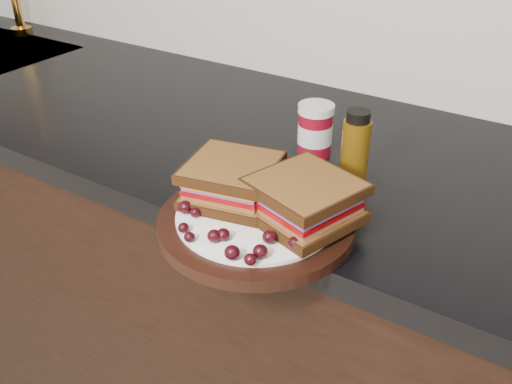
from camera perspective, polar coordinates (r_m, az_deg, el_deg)
base_cabinets at (r=1.32m, az=4.03°, el=-14.02°), size 3.96×0.58×0.86m
countertop at (r=1.05m, az=4.91°, el=3.59°), size 3.98×0.60×0.04m
plate at (r=0.81m, az=0.00°, el=-3.10°), size 0.28×0.28×0.02m
sandwich_left at (r=0.82m, az=-2.43°, el=1.17°), size 0.15×0.15×0.06m
sandwich_right at (r=0.78m, az=4.89°, el=-0.84°), size 0.16×0.16×0.06m
grape_0 at (r=0.80m, az=-7.09°, el=-1.50°), size 0.02×0.02×0.02m
grape_1 at (r=0.80m, az=-6.11°, el=-2.03°), size 0.02×0.02×0.01m
grape_2 at (r=0.77m, az=-7.27°, el=-3.56°), size 0.02×0.02×0.01m
grape_3 at (r=0.75m, az=-6.68°, el=-4.49°), size 0.01×0.01×0.01m
grape_4 at (r=0.74m, az=-4.22°, el=-4.41°), size 0.02×0.02×0.02m
grape_5 at (r=0.75m, az=-3.30°, el=-4.27°), size 0.02×0.02×0.02m
grape_6 at (r=0.71m, az=-2.41°, el=-6.06°), size 0.02×0.02×0.02m
grape_7 at (r=0.70m, az=-0.58°, el=-6.74°), size 0.02×0.02×0.02m
grape_8 at (r=0.71m, az=0.42°, el=-5.95°), size 0.02×0.02×0.02m
grape_9 at (r=0.74m, az=1.35°, el=-4.52°), size 0.02×0.02×0.02m
grape_10 at (r=0.73m, az=3.91°, el=-5.11°), size 0.02×0.02×0.02m
grape_11 at (r=0.75m, az=4.69°, el=-3.91°), size 0.02×0.02×0.02m
grape_12 at (r=0.76m, az=5.35°, el=-3.45°), size 0.02×0.02×0.02m
grape_13 at (r=0.79m, az=6.55°, el=-2.37°), size 0.02×0.02×0.02m
grape_14 at (r=0.80m, az=5.49°, el=-1.62°), size 0.02×0.02×0.01m
grape_15 at (r=0.84m, az=0.33°, el=0.27°), size 0.02×0.02×0.02m
grape_16 at (r=0.86m, az=-2.47°, el=1.00°), size 0.02×0.02×0.02m
grape_17 at (r=0.85m, az=-2.90°, el=0.64°), size 0.02×0.02×0.02m
grape_18 at (r=0.85m, az=-4.82°, el=0.36°), size 0.02×0.02×0.02m
grape_19 at (r=0.84m, az=-5.06°, el=0.09°), size 0.02×0.02×0.02m
grape_20 at (r=0.84m, az=-1.33°, el=0.03°), size 0.02×0.02×0.02m
grape_21 at (r=0.83m, az=-2.12°, el=-0.20°), size 0.02×0.02×0.02m
grape_22 at (r=0.83m, az=-3.82°, el=-0.56°), size 0.01×0.01×0.01m
condiment_jar at (r=1.00m, az=5.93°, el=6.23°), size 0.07×0.07×0.09m
oil_bottle at (r=0.91m, az=9.90°, el=4.39°), size 0.05×0.05×0.12m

